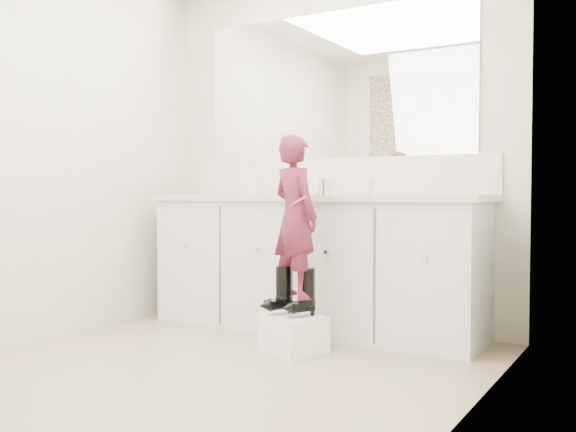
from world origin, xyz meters
The scene contains 16 objects.
floor centered at (0.00, 0.00, 0.00)m, with size 3.00×3.00×0.00m, color #8A775A.
wall_back centered at (0.00, 1.50, 1.20)m, with size 2.60×2.60×0.00m, color beige.
wall_left centered at (-1.30, 0.00, 1.20)m, with size 3.00×3.00×0.00m, color beige.
wall_right centered at (1.30, 0.00, 1.20)m, with size 3.00×3.00×0.00m, color beige.
vanity_cabinet centered at (0.00, 1.23, 0.42)m, with size 2.20×0.55×0.85m, color silver.
countertop centered at (0.00, 1.21, 0.87)m, with size 2.28×0.58×0.04m, color beige.
backsplash centered at (0.00, 1.49, 1.02)m, with size 2.28×0.03×0.25m, color beige.
mirror centered at (0.00, 1.49, 1.64)m, with size 2.00×0.02×1.00m, color white.
faucet centered at (0.00, 1.38, 0.94)m, with size 0.08×0.08×0.10m, color silver.
cup centered at (0.39, 1.19, 0.94)m, with size 0.10×0.10×0.10m, color beige.
soap_bottle centered at (-0.42, 1.17, 1.00)m, with size 0.10×0.10×0.21m, color beige.
step_stool centered at (0.18, 0.66, 0.10)m, with size 0.33×0.27×0.21m, color white.
boot_left centered at (0.10, 0.68, 0.34)m, with size 0.10×0.18×0.27m, color black, non-canonical shape.
boot_right centered at (0.25, 0.68, 0.34)m, with size 0.10×0.18×0.27m, color black, non-canonical shape.
toddler centered at (0.18, 0.68, 0.77)m, with size 0.34×0.22×0.92m, color #9B2F51.
toothbrush centered at (0.25, 0.60, 0.86)m, with size 0.01×0.01×0.14m, color #D05085.
Camera 1 is at (1.99, -2.45, 0.90)m, focal length 40.00 mm.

